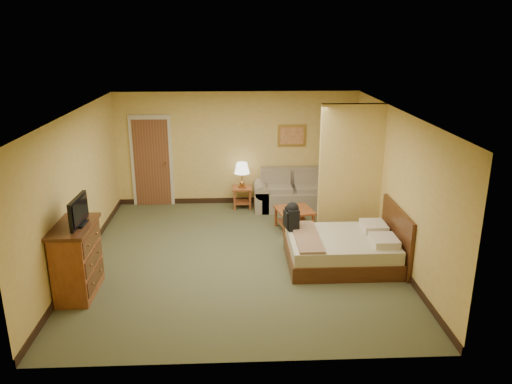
{
  "coord_description": "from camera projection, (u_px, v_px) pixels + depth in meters",
  "views": [
    {
      "loc": [
        -0.08,
        -8.18,
        3.86
      ],
      "look_at": [
        0.32,
        0.6,
        1.03
      ],
      "focal_mm": 35.0,
      "sensor_mm": 36.0,
      "label": 1
    }
  ],
  "objects": [
    {
      "name": "baseboard",
      "position": [
        238.0,
        200.0,
        11.79
      ],
      "size": [
        5.5,
        0.02,
        0.12
      ],
      "primitive_type": "cube",
      "color": "black",
      "rests_on": "floor"
    },
    {
      "name": "left_wall",
      "position": [
        77.0,
        190.0,
        8.44
      ],
      "size": [
        0.02,
        6.0,
        2.6
      ],
      "primitive_type": "cube",
      "color": "#DDB95E",
      "rests_on": "floor"
    },
    {
      "name": "floor",
      "position": [
        240.0,
        257.0,
        8.96
      ],
      "size": [
        6.0,
        6.0,
        0.0
      ],
      "primitive_type": "plane",
      "color": "#505335",
      "rests_on": "ground"
    },
    {
      "name": "tv",
      "position": [
        78.0,
        212.0,
        7.33
      ],
      "size": [
        0.19,
        0.71,
        0.43
      ],
      "rotation": [
        0.0,
        0.0,
        -0.03
      ],
      "color": "black",
      "rests_on": "dresser"
    },
    {
      "name": "dresser",
      "position": [
        77.0,
        259.0,
        7.56
      ],
      "size": [
        0.56,
        1.06,
        1.13
      ],
      "color": "brown",
      "rests_on": "floor"
    },
    {
      "name": "right_wall",
      "position": [
        396.0,
        186.0,
        8.68
      ],
      "size": [
        0.02,
        6.0,
        2.6
      ],
      "primitive_type": "cube",
      "color": "#DDB95E",
      "rests_on": "floor"
    },
    {
      "name": "door",
      "position": [
        152.0,
        162.0,
        11.38
      ],
      "size": [
        0.94,
        0.16,
        2.1
      ],
      "color": "beige",
      "rests_on": "floor"
    },
    {
      "name": "wall_picture",
      "position": [
        292.0,
        136.0,
        11.35
      ],
      "size": [
        0.64,
        0.04,
        0.5
      ],
      "color": "#B78E3F",
      "rests_on": "back_wall"
    },
    {
      "name": "coffee_table",
      "position": [
        294.0,
        215.0,
        10.09
      ],
      "size": [
        0.82,
        0.82,
        0.45
      ],
      "rotation": [
        0.0,
        0.0,
        0.21
      ],
      "color": "brown",
      "rests_on": "floor"
    },
    {
      "name": "back_wall",
      "position": [
        237.0,
        149.0,
        11.41
      ],
      "size": [
        5.5,
        0.02,
        2.6
      ],
      "primitive_type": "cube",
      "color": "#DDB95E",
      "rests_on": "floor"
    },
    {
      "name": "ceiling",
      "position": [
        238.0,
        112.0,
        8.16
      ],
      "size": [
        6.0,
        6.0,
        0.0
      ],
      "primitive_type": "plane",
      "rotation": [
        3.14,
        0.0,
        0.0
      ],
      "color": "white",
      "rests_on": "back_wall"
    },
    {
      "name": "loveseat",
      "position": [
        293.0,
        196.0,
        11.38
      ],
      "size": [
        1.75,
        0.81,
        0.89
      ],
      "color": "gray",
      "rests_on": "floor"
    },
    {
      "name": "partition",
      "position": [
        350.0,
        172.0,
        9.54
      ],
      "size": [
        1.2,
        0.15,
        2.6
      ],
      "primitive_type": "cube",
      "color": "#DDB95E",
      "rests_on": "floor"
    },
    {
      "name": "table_lamp",
      "position": [
        242.0,
        169.0,
        11.2
      ],
      "size": [
        0.35,
        0.35,
        0.57
      ],
      "color": "#AD773F",
      "rests_on": "side_table"
    },
    {
      "name": "backpack",
      "position": [
        292.0,
        215.0,
        8.84
      ],
      "size": [
        0.24,
        0.32,
        0.5
      ],
      "rotation": [
        0.0,
        0.0,
        0.18
      ],
      "color": "black",
      "rests_on": "bed"
    },
    {
      "name": "bed",
      "position": [
        345.0,
        249.0,
        8.64
      ],
      "size": [
        1.91,
        1.56,
        1.01
      ],
      "color": "#452210",
      "rests_on": "floor"
    },
    {
      "name": "side_table",
      "position": [
        242.0,
        194.0,
        11.39
      ],
      "size": [
        0.44,
        0.44,
        0.49
      ],
      "color": "brown",
      "rests_on": "floor"
    }
  ]
}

